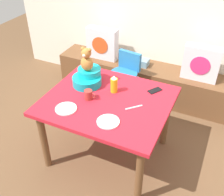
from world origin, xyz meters
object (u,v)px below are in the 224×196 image
book_stack (141,62)px  dining_table (108,108)px  pillow_floral_right (201,63)px  infant_seat_teal (88,78)px  ketchup_bottle (114,84)px  dinner_plate_near (66,109)px  teddy_bear (87,60)px  pillow_floral_left (102,44)px  cell_phone (155,90)px  dinner_plate_far (108,122)px  highchair (124,75)px  coffee_mug (89,95)px

book_stack → dining_table: dining_table is taller
pillow_floral_right → infant_seat_teal: size_ratio=1.33×
dining_table → ketchup_bottle: bearing=91.6°
dinner_plate_near → teddy_bear: bearing=93.8°
pillow_floral_left → pillow_floral_right: 1.36m
infant_seat_teal → cell_phone: (0.68, 0.17, -0.07)m
pillow_floral_left → infant_seat_teal: bearing=-70.6°
ketchup_bottle → dinner_plate_far: 0.48m
highchair → teddy_bear: bearing=-101.9°
pillow_floral_left → dinner_plate_near: bearing=-75.1°
teddy_bear → ketchup_bottle: 0.36m
ketchup_bottle → dinner_plate_far: ketchup_bottle is taller
cell_phone → pillow_floral_right: bearing=-77.3°
teddy_bear → dining_table: bearing=-28.3°
dining_table → book_stack: bearing=94.7°
book_stack → coffee_mug: (-0.06, -1.33, 0.28)m
dinner_plate_near → ketchup_bottle: bearing=58.6°
teddy_bear → dinner_plate_near: bearing=-86.2°
book_stack → infant_seat_teal: bearing=-100.6°
pillow_floral_left → dinner_plate_far: pillow_floral_left is taller
book_stack → highchair: highchair is taller
dinner_plate_far → highchair: bearing=105.9°
dinner_plate_far → cell_phone: bearing=71.1°
book_stack → teddy_bear: bearing=-100.6°
dining_table → dinner_plate_near: size_ratio=5.96×
pillow_floral_left → book_stack: pillow_floral_left is taller
coffee_mug → dinner_plate_near: size_ratio=0.60×
pillow_floral_left → highchair: 0.68m
dining_table → dinner_plate_near: (-0.28, -0.30, 0.11)m
book_stack → coffee_mug: size_ratio=1.67×
pillow_floral_right → dining_table: (-0.68, -1.24, -0.04)m
highchair → ketchup_bottle: 0.76m
highchair → infant_seat_teal: bearing=-101.9°
book_stack → ketchup_bottle: bearing=-84.9°
teddy_bear → infant_seat_teal: bearing=90.0°
infant_seat_teal → book_stack: bearing=79.4°
ketchup_bottle → highchair: bearing=103.7°
ketchup_bottle → cell_phone: bearing=26.7°
coffee_mug → cell_phone: bearing=37.0°
pillow_floral_left → cell_phone: pillow_floral_left is taller
dining_table → infant_seat_teal: bearing=151.6°
teddy_bear → cell_phone: bearing=13.9°
pillow_floral_left → infant_seat_teal: 1.15m
dinner_plate_near → cell_phone: dinner_plate_near is taller
pillow_floral_left → dining_table: size_ratio=0.37×
dining_table → teddy_bear: bearing=151.7°
dining_table → coffee_mug: size_ratio=9.94×
dinner_plate_far → cell_phone: size_ratio=1.39×
dinner_plate_near → cell_phone: size_ratio=1.39×
pillow_floral_right → dinner_plate_far: size_ratio=2.20×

